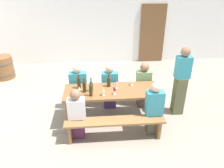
{
  "coord_description": "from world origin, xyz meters",
  "views": [
    {
      "loc": [
        -0.34,
        -4.1,
        3.0
      ],
      "look_at": [
        0.0,
        0.0,
        0.9
      ],
      "focal_mm": 34.53,
      "sensor_mm": 36.0,
      "label": 1
    }
  ],
  "objects_px": {
    "tasting_table": "(112,93)",
    "bench_far": "(110,91)",
    "wine_bottle_4": "(84,87)",
    "wine_glass_1": "(103,90)",
    "wine_glass_3": "(79,88)",
    "seated_guest_far_1": "(110,88)",
    "wine_bottle_2": "(79,83)",
    "wooden_door": "(152,34)",
    "wine_bottle_1": "(91,90)",
    "wine_bottle_0": "(91,87)",
    "seated_guest_far_0": "(79,88)",
    "standing_host": "(181,82)",
    "wine_barrel": "(3,67)",
    "bench_near": "(115,124)",
    "wine_bottle_3": "(109,82)",
    "wine_glass_2": "(115,89)",
    "wine_glass_0": "(117,83)",
    "seated_guest_near_0": "(77,115)",
    "seated_guest_far_2": "(143,85)",
    "seated_guest_near_1": "(154,109)",
    "wine_glass_4": "(132,80)"
  },
  "relations": [
    {
      "from": "bench_far",
      "to": "seated_guest_far_1",
      "type": "bearing_deg",
      "value": -94.46
    },
    {
      "from": "wine_bottle_2",
      "to": "wine_glass_2",
      "type": "xyz_separation_m",
      "value": [
        0.75,
        -0.33,
        -0.01
      ]
    },
    {
      "from": "tasting_table",
      "to": "wine_glass_0",
      "type": "bearing_deg",
      "value": 37.3
    },
    {
      "from": "wine_bottle_4",
      "to": "wine_bottle_0",
      "type": "bearing_deg",
      "value": 9.01
    },
    {
      "from": "bench_near",
      "to": "tasting_table",
      "type": "bearing_deg",
      "value": 90.0
    },
    {
      "from": "wine_glass_1",
      "to": "seated_guest_near_1",
      "type": "bearing_deg",
      "value": -17.56
    },
    {
      "from": "wine_bottle_0",
      "to": "seated_guest_far_0",
      "type": "bearing_deg",
      "value": 121.0
    },
    {
      "from": "tasting_table",
      "to": "bench_far",
      "type": "xyz_separation_m",
      "value": [
        0.0,
        0.68,
        -0.31
      ]
    },
    {
      "from": "seated_guest_near_0",
      "to": "seated_guest_far_1",
      "type": "relative_size",
      "value": 0.96
    },
    {
      "from": "standing_host",
      "to": "wine_bottle_3",
      "type": "bearing_deg",
      "value": -1.88
    },
    {
      "from": "wooden_door",
      "to": "wine_bottle_1",
      "type": "height_order",
      "value": "wooden_door"
    },
    {
      "from": "standing_host",
      "to": "wine_barrel",
      "type": "relative_size",
      "value": 2.3
    },
    {
      "from": "seated_guest_near_1",
      "to": "seated_guest_far_0",
      "type": "xyz_separation_m",
      "value": [
        -1.58,
        1.06,
        -0.02
      ]
    },
    {
      "from": "wine_bottle_0",
      "to": "seated_guest_near_0",
      "type": "distance_m",
      "value": 0.69
    },
    {
      "from": "wine_bottle_2",
      "to": "wooden_door",
      "type": "bearing_deg",
      "value": 54.19
    },
    {
      "from": "bench_far",
      "to": "seated_guest_near_0",
      "type": "bearing_deg",
      "value": -121.52
    },
    {
      "from": "tasting_table",
      "to": "wine_bottle_3",
      "type": "bearing_deg",
      "value": 107.27
    },
    {
      "from": "bench_near",
      "to": "seated_guest_far_1",
      "type": "height_order",
      "value": "seated_guest_far_1"
    },
    {
      "from": "bench_near",
      "to": "wine_glass_3",
      "type": "xyz_separation_m",
      "value": [
        -0.7,
        0.63,
        0.5
      ]
    },
    {
      "from": "wine_bottle_4",
      "to": "wine_glass_0",
      "type": "bearing_deg",
      "value": 9.02
    },
    {
      "from": "wine_bottle_1",
      "to": "wine_glass_2",
      "type": "relative_size",
      "value": 1.94
    },
    {
      "from": "bench_far",
      "to": "wine_bottle_4",
      "type": "xyz_separation_m",
      "value": [
        -0.59,
        -0.71,
        0.52
      ]
    },
    {
      "from": "wooden_door",
      "to": "wine_glass_1",
      "type": "xyz_separation_m",
      "value": [
        -1.98,
        -3.82,
        -0.17
      ]
    },
    {
      "from": "wine_glass_3",
      "to": "wine_bottle_3",
      "type": "bearing_deg",
      "value": 20.37
    },
    {
      "from": "wine_bottle_4",
      "to": "wine_glass_1",
      "type": "bearing_deg",
      "value": -24.74
    },
    {
      "from": "wine_bottle_2",
      "to": "seated_guest_far_1",
      "type": "distance_m",
      "value": 0.87
    },
    {
      "from": "tasting_table",
      "to": "bench_far",
      "type": "height_order",
      "value": "tasting_table"
    },
    {
      "from": "tasting_table",
      "to": "wine_bottle_1",
      "type": "relative_size",
      "value": 6.26
    },
    {
      "from": "wine_glass_4",
      "to": "seated_guest_far_0",
      "type": "relative_size",
      "value": 0.15
    },
    {
      "from": "seated_guest_far_1",
      "to": "tasting_table",
      "type": "bearing_deg",
      "value": 1.27
    },
    {
      "from": "seated_guest_far_2",
      "to": "wine_bottle_3",
      "type": "bearing_deg",
      "value": -68.57
    },
    {
      "from": "wooden_door",
      "to": "seated_guest_far_2",
      "type": "height_order",
      "value": "wooden_door"
    },
    {
      "from": "wine_bottle_1",
      "to": "seated_guest_near_0",
      "type": "distance_m",
      "value": 0.56
    },
    {
      "from": "wine_glass_3",
      "to": "seated_guest_near_1",
      "type": "xyz_separation_m",
      "value": [
        1.51,
        -0.48,
        -0.29
      ]
    },
    {
      "from": "wine_glass_2",
      "to": "wine_bottle_2",
      "type": "bearing_deg",
      "value": 156.35
    },
    {
      "from": "wine_bottle_3",
      "to": "standing_host",
      "type": "distance_m",
      "value": 1.64
    },
    {
      "from": "seated_guest_far_0",
      "to": "seated_guest_far_1",
      "type": "relative_size",
      "value": 1.03
    },
    {
      "from": "wine_glass_1",
      "to": "standing_host",
      "type": "bearing_deg",
      "value": 10.84
    },
    {
      "from": "wine_glass_0",
      "to": "seated_guest_far_2",
      "type": "xyz_separation_m",
      "value": [
        0.71,
        0.45,
        -0.32
      ]
    },
    {
      "from": "bench_far",
      "to": "wine_glass_1",
      "type": "relative_size",
      "value": 10.83
    },
    {
      "from": "wine_glass_3",
      "to": "seated_guest_far_0",
      "type": "height_order",
      "value": "seated_guest_far_0"
    },
    {
      "from": "wine_bottle_4",
      "to": "wine_glass_0",
      "type": "distance_m",
      "value": 0.71
    },
    {
      "from": "bench_far",
      "to": "wine_glass_2",
      "type": "bearing_deg",
      "value": -87.33
    },
    {
      "from": "wine_bottle_2",
      "to": "wine_bottle_4",
      "type": "xyz_separation_m",
      "value": [
        0.12,
        -0.18,
        -0.01
      ]
    },
    {
      "from": "wine_bottle_1",
      "to": "bench_near",
      "type": "bearing_deg",
      "value": -46.14
    },
    {
      "from": "wine_glass_3",
      "to": "seated_guest_far_1",
      "type": "height_order",
      "value": "seated_guest_far_1"
    },
    {
      "from": "wine_bottle_0",
      "to": "wine_glass_4",
      "type": "xyz_separation_m",
      "value": [
        0.91,
        0.2,
        0.01
      ]
    },
    {
      "from": "wine_glass_1",
      "to": "wooden_door",
      "type": "bearing_deg",
      "value": 62.58
    },
    {
      "from": "bench_far",
      "to": "seated_guest_far_1",
      "type": "height_order",
      "value": "seated_guest_far_1"
    },
    {
      "from": "seated_guest_far_0",
      "to": "seated_guest_far_2",
      "type": "xyz_separation_m",
      "value": [
        1.58,
        0.0,
        0.01
      ]
    }
  ]
}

